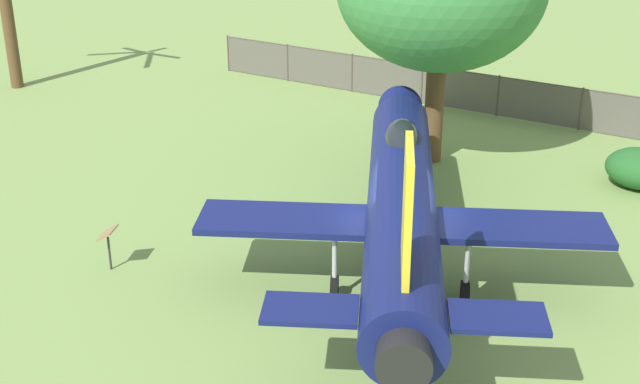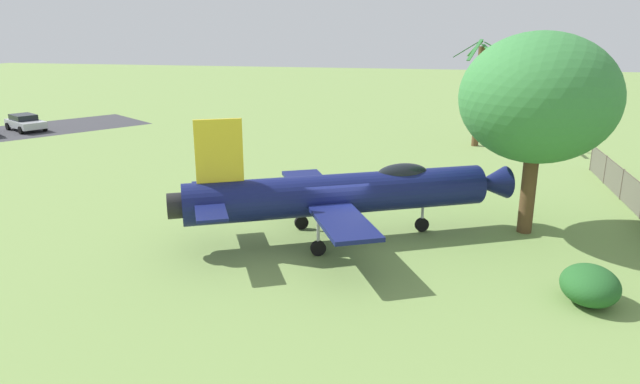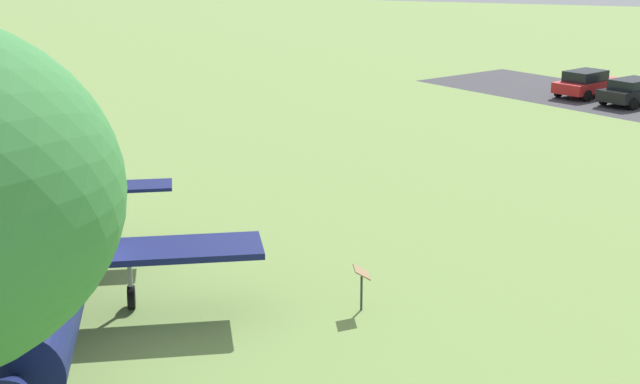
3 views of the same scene
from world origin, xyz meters
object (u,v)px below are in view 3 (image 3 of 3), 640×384
info_plaque (362,278)px  parked_car_red (587,83)px  display_jet (56,260)px  parked_car_black (635,91)px

info_plaque → parked_car_red: parked_car_red is taller
info_plaque → display_jet: bearing=121.0°
display_jet → parked_car_black: 37.51m
info_plaque → parked_car_black: bearing=-12.2°
parked_car_red → parked_car_black: bearing=-92.9°
display_jet → parked_car_black: size_ratio=2.80×
display_jet → info_plaque: 7.37m
display_jet → info_plaque: (3.76, -6.24, -1.13)m
info_plaque → parked_car_black: size_ratio=0.24×
info_plaque → parked_car_red: bearing=-7.4°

